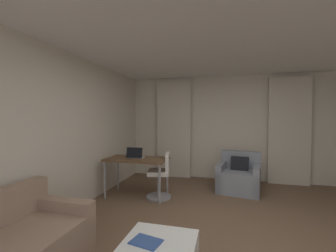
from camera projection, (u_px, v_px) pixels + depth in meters
The scene contains 11 objects.
ground_plane at pixel (229, 245), 2.70m from camera, with size 12.00×12.00×0.00m, color brown.
wall_window at pixel (228, 128), 5.58m from camera, with size 5.12×0.06×2.60m.
wall_left at pixel (54, 135), 3.29m from camera, with size 0.06×6.12×2.60m.
ceiling at pixel (231, 26), 2.60m from camera, with size 5.12×6.12×0.06m, color white.
curtain_left_panel at pixel (174, 129), 5.80m from camera, with size 0.90×0.06×2.50m.
curtain_right_panel at pixel (289, 131), 5.11m from camera, with size 0.90×0.06×2.50m.
armchair at pixel (239, 178), 4.67m from camera, with size 0.95×0.90×0.81m.
desk at pixel (137, 162), 4.35m from camera, with size 1.21×0.64×0.76m.
desk_chair at pixel (161, 178), 4.27m from camera, with size 0.48×0.48×0.88m.
laptop at pixel (136, 156), 4.37m from camera, with size 0.34×0.27×0.22m.
magazine_open at pixel (146, 242), 2.07m from camera, with size 0.32×0.25×0.01m.
Camera 1 is at (-0.06, -2.75, 1.55)m, focal length 23.59 mm.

